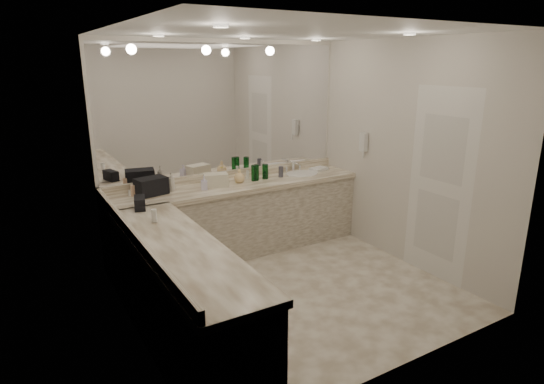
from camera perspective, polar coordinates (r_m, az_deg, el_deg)
floor at (r=4.95m, az=2.30°, el=-12.19°), size 3.20×3.20×0.00m
ceiling at (r=4.36m, az=2.70°, el=19.44°), size 3.20×3.20×0.00m
wall_back at (r=5.76m, az=-5.75°, el=5.59°), size 3.20×0.02×2.60m
wall_left at (r=3.87m, az=-17.76°, el=-0.36°), size 0.02×3.00×2.60m
wall_right at (r=5.50m, az=16.60°, el=4.50°), size 0.02×3.00×2.60m
vanity_back_base at (r=5.73m, az=-4.22°, el=-3.55°), size 3.20×0.60×0.84m
vanity_back_top at (r=5.59m, az=-4.26°, el=0.76°), size 3.20×0.64×0.06m
vanity_left_base at (r=4.01m, az=-11.35°, el=-12.95°), size 0.60×2.40×0.84m
vanity_left_top at (r=3.81m, az=-11.58°, el=-7.00°), size 0.64×2.42×0.06m
backsplash_back at (r=5.82m, az=-5.57°, el=2.17°), size 3.20×0.04×0.10m
backsplash_left at (r=3.98m, az=-17.05°, el=-5.15°), size 0.04×3.00×0.10m
mirror_back at (r=5.69m, az=-5.83°, el=10.28°), size 3.12×0.01×1.55m
mirror_left at (r=3.77m, az=-18.20°, el=6.61°), size 0.01×2.92×1.55m
sink at (r=6.06m, az=3.74°, el=2.23°), size 0.44×0.44×0.03m
faucet at (r=6.21m, az=2.66°, el=3.31°), size 0.24×0.16×0.14m
wall_phone at (r=5.95m, az=11.41°, el=6.17°), size 0.06×0.10×0.24m
door at (r=5.23m, az=20.27°, el=0.77°), size 0.02×0.82×2.10m
black_toiletry_bag at (r=5.25m, az=-14.91°, el=0.68°), size 0.37×0.27×0.19m
black_bag_spill at (r=4.79m, az=-16.26°, el=-1.31°), size 0.16×0.25×0.13m
cream_cosmetic_case at (r=5.46m, az=-7.07°, el=1.53°), size 0.32×0.24×0.16m
hand_towel at (r=6.27m, az=5.89°, el=2.89°), size 0.27×0.21×0.04m
lotion_left at (r=4.35m, az=-14.58°, el=-3.00°), size 0.05×0.05×0.12m
soap_bottle_a at (r=5.35m, az=-12.53°, el=1.25°), size 0.09×0.09×0.22m
soap_bottle_b at (r=5.34m, az=-8.51°, el=1.14°), size 0.10×0.10×0.16m
soap_bottle_c at (r=5.61m, az=-4.10°, el=2.06°), size 0.15×0.15×0.17m
green_bottle_0 at (r=5.67m, az=-2.30°, el=2.41°), size 0.06×0.06×0.20m
green_bottle_1 at (r=5.78m, az=-0.86°, el=2.60°), size 0.07×0.07×0.19m
green_bottle_2 at (r=5.70m, az=-1.97°, el=2.48°), size 0.06×0.06×0.20m
amenity_bottle_0 at (r=5.79m, az=-3.08°, el=2.19°), size 0.04×0.04×0.11m
amenity_bottle_1 at (r=5.63m, az=-4.34°, el=1.77°), size 0.06×0.06×0.11m
amenity_bottle_2 at (r=5.92m, az=1.11°, el=2.58°), size 0.05×0.05×0.12m
amenity_bottle_3 at (r=5.31m, az=-17.40°, el=-0.10°), size 0.04×0.04×0.06m
amenity_bottle_4 at (r=5.26m, az=-17.02°, el=0.18°), size 0.06×0.06×0.13m
amenity_bottle_5 at (r=5.87m, az=1.12°, el=2.56°), size 0.06×0.06×0.14m
amenity_bottle_6 at (r=5.92m, az=-0.72°, el=2.33°), size 0.06×0.06×0.07m
amenity_bottle_7 at (r=5.27m, az=-14.23°, el=0.40°), size 0.06×0.06×0.13m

